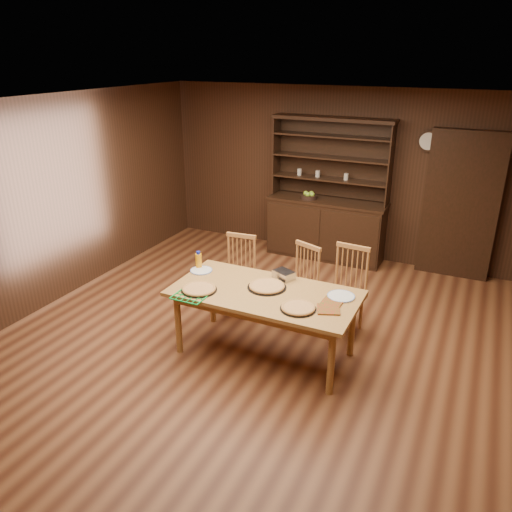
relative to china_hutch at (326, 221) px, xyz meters
The scene contains 20 objects.
floor 2.82m from the china_hutch, 89.99° to the right, with size 6.00×6.00×0.00m, color brown.
room_shell 2.92m from the china_hutch, 89.99° to the right, with size 6.00×6.00×6.00m.
china_hutch is the anchor object (origin of this frame).
doorway 1.96m from the china_hutch, ahead, with size 1.00×0.18×2.10m, color black.
wall_clock 1.89m from the china_hutch, ahead, with size 0.30×0.05×0.30m.
dining_table 2.96m from the china_hutch, 84.72° to the right, with size 1.94×0.97×0.75m.
chair_left 2.20m from the china_hutch, 101.60° to the right, with size 0.44×0.42×0.99m.
chair_center 2.13m from the china_hutch, 79.93° to the right, with size 0.51×0.50×0.98m.
chair_right 2.25m from the china_hutch, 65.84° to the right, with size 0.45×0.44×1.03m.
pizza_left 3.25m from the china_hutch, 96.37° to the right, with size 0.38×0.38×0.04m.
pizza_right 3.25m from the china_hutch, 77.12° to the right, with size 0.35×0.35×0.04m.
pizza_center 2.88m from the china_hutch, 84.91° to the right, with size 0.41×0.41×0.04m.
cooling_rack 3.38m from the china_hutch, 96.29° to the right, with size 0.32×0.32×0.01m, color #0B9732, non-canonical shape.
plate_left 2.85m from the china_hutch, 102.07° to the right, with size 0.25×0.25×0.02m.
plate_right 2.92m from the china_hutch, 69.43° to the right, with size 0.29×0.29×0.02m.
foil_dish 2.60m from the china_hutch, 82.70° to the right, with size 0.22×0.16×0.09m, color silver.
juice_bottle 2.81m from the china_hutch, 103.77° to the right, with size 0.07×0.07×0.20m.
pot_holder_a 3.22m from the china_hutch, 71.96° to the right, with size 0.21×0.21×0.02m, color red.
pot_holder_b 3.06m from the china_hutch, 71.22° to the right, with size 0.20×0.20×0.01m, color red.
fruit_bowl 0.49m from the china_hutch, 166.42° to the right, with size 0.26×0.26×0.12m.
Camera 1 is at (2.17, -4.44, 3.07)m, focal length 35.00 mm.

